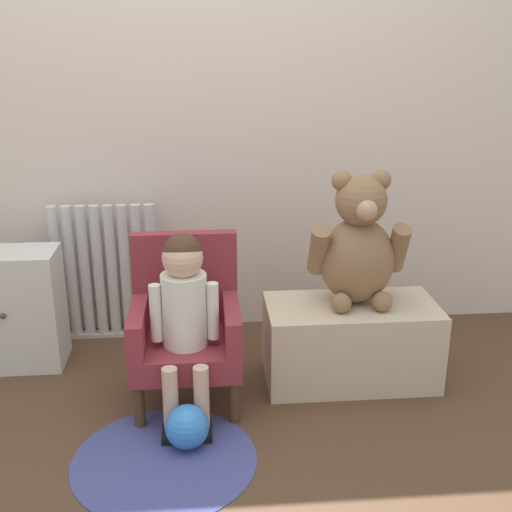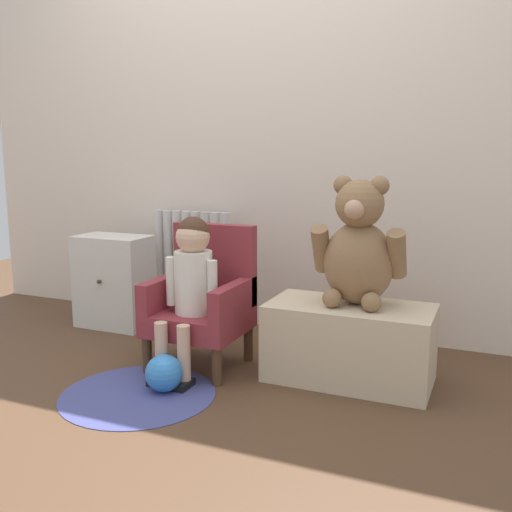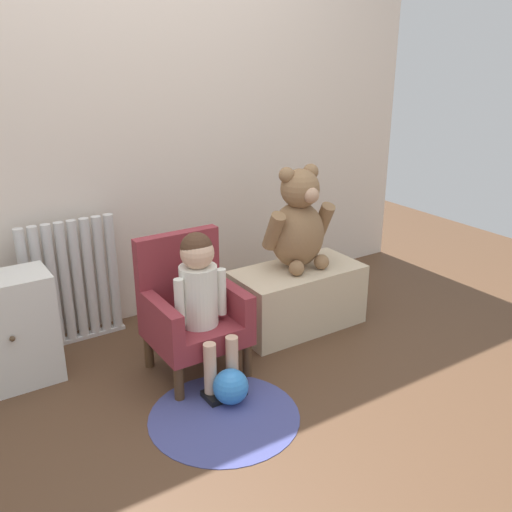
% 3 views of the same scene
% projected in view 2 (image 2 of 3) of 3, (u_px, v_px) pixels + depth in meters
% --- Properties ---
extents(ground_plane, '(6.00, 6.00, 0.00)m').
position_uv_depth(ground_plane, '(159.00, 397.00, 2.31)').
color(ground_plane, '#4F3523').
extents(back_wall, '(3.80, 0.05, 2.40)m').
position_uv_depth(back_wall, '(263.00, 111.00, 3.10)').
color(back_wall, beige).
rests_on(back_wall, ground_plane).
extents(radiator, '(0.50, 0.05, 0.65)m').
position_uv_depth(radiator, '(192.00, 268.00, 3.29)').
color(radiator, silver).
rests_on(radiator, ground_plane).
extents(small_dresser, '(0.41, 0.27, 0.52)m').
position_uv_depth(small_dresser, '(114.00, 281.00, 3.23)').
color(small_dresser, silver).
rests_on(small_dresser, ground_plane).
extents(child_armchair, '(0.41, 0.39, 0.65)m').
position_uv_depth(child_armchair, '(203.00, 300.00, 2.63)').
color(child_armchair, maroon).
rests_on(child_armchair, ground_plane).
extents(child_figure, '(0.25, 0.35, 0.70)m').
position_uv_depth(child_figure, '(191.00, 273.00, 2.51)').
color(child_figure, silver).
rests_on(child_figure, ground_plane).
extents(low_bench, '(0.70, 0.36, 0.34)m').
position_uv_depth(low_bench, '(349.00, 343.00, 2.46)').
color(low_bench, beige).
rests_on(low_bench, ground_plane).
extents(large_teddy_bear, '(0.40, 0.28, 0.55)m').
position_uv_depth(large_teddy_bear, '(359.00, 249.00, 2.41)').
color(large_teddy_bear, olive).
rests_on(large_teddy_bear, low_bench).
extents(floor_rug, '(0.63, 0.63, 0.01)m').
position_uv_depth(floor_rug, '(138.00, 394.00, 2.33)').
color(floor_rug, '#414581').
rests_on(floor_rug, ground_plane).
extents(toy_ball, '(0.16, 0.16, 0.16)m').
position_uv_depth(toy_ball, '(164.00, 373.00, 2.35)').
color(toy_ball, '#3483D8').
rests_on(toy_ball, ground_plane).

